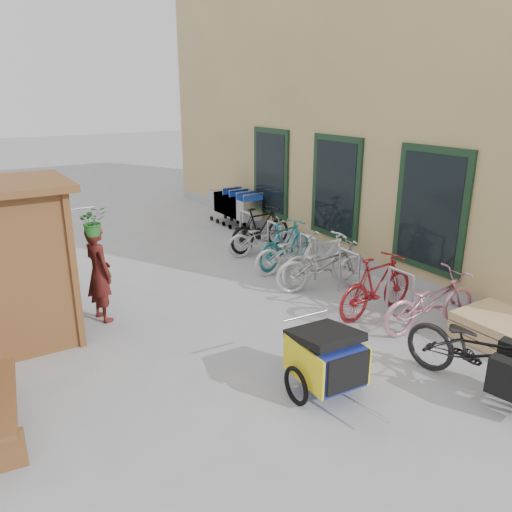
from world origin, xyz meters
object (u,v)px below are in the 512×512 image
pallet_stack (503,330)px  bike_4 (292,252)px  cargo_bike (483,354)px  bike_7 (261,229)px  bike_1 (377,285)px  bike_2 (323,265)px  bike_5 (285,244)px  person_kiosk (99,273)px  bike_3 (322,259)px  child_trailer (326,357)px  shopping_carts (234,204)px  bike_0 (430,301)px  bike_6 (262,238)px

pallet_stack → bike_4: bearing=101.1°
cargo_bike → bike_7: 6.41m
bike_1 → bike_2: bearing=-3.3°
bike_4 → bike_5: 0.39m
bike_7 → person_kiosk: bearing=106.2°
bike_3 → person_kiosk: bearing=86.1°
bike_3 → bike_2: bearing=154.7°
cargo_bike → person_kiosk: size_ratio=1.28×
bike_1 → bike_7: size_ratio=1.00×
child_trailer → bike_4: (2.24, 3.75, -0.06)m
pallet_stack → cargo_bike: (-1.39, -0.57, 0.30)m
shopping_carts → bike_0: bearing=-94.5°
child_trailer → bike_4: bearing=62.6°
shopping_carts → bike_5: size_ratio=1.23×
person_kiosk → bike_0: (4.22, -3.09, -0.33)m
bike_2 → bike_3: (0.12, 0.19, 0.03)m
bike_2 → bike_5: bike_5 is taller
person_kiosk → bike_0: person_kiosk is taller
bike_5 → person_kiosk: bearing=82.0°
person_kiosk → bike_3: bearing=-112.5°
bike_3 → bike_4: 0.90m
bike_6 → bike_3: bearing=-165.3°
child_trailer → bike_7: bearing=68.4°
bike_0 → bike_5: 3.64m
cargo_bike → bike_6: 6.02m
bike_6 → bike_7: 0.43m
cargo_bike → bike_2: 3.68m
pallet_stack → bike_5: bearing=99.1°
child_trailer → bike_1: size_ratio=0.89×
bike_2 → bike_4: bearing=12.5°
bike_4 → bike_7: size_ratio=0.96×
shopping_carts → cargo_bike: 8.67m
shopping_carts → bike_5: shopping_carts is taller
bike_4 → bike_1: bearing=-172.4°
child_trailer → person_kiosk: size_ratio=0.97×
bike_4 → bike_2: bearing=-175.4°
bike_7 → cargo_bike: bearing=165.9°
cargo_bike → bike_1: size_ratio=1.18×
pallet_stack → child_trailer: child_trailer is taller
cargo_bike → bike_0: cargo_bike is taller
bike_3 → bike_5: bike_3 is taller
bike_0 → bike_3: 2.37m
bike_1 → bike_3: bearing=-7.9°
bike_2 → bike_4: (0.08, 1.09, -0.05)m
bike_2 → bike_1: bearing=-162.0°
bike_0 → bike_7: size_ratio=1.03×
child_trailer → bike_1: bike_1 is taller
shopping_carts → bike_7: bearing=-104.1°
bike_5 → pallet_stack: bearing=173.5°
pallet_stack → bike_3: 3.38m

